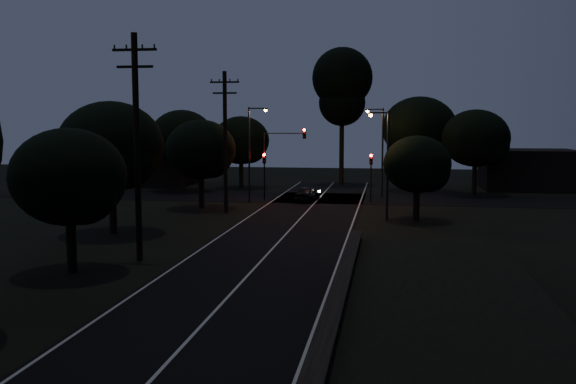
% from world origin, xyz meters
% --- Properties ---
extents(road_surface, '(60.00, 70.00, 0.03)m').
position_xyz_m(road_surface, '(0.00, 31.12, 0.01)').
color(road_surface, black).
rests_on(road_surface, ground).
extents(retaining_wall, '(6.93, 26.00, 1.60)m').
position_xyz_m(retaining_wall, '(7.74, 3.00, 0.62)').
color(retaining_wall, black).
rests_on(retaining_wall, ground).
extents(utility_pole_mid, '(2.20, 0.30, 11.00)m').
position_xyz_m(utility_pole_mid, '(-6.00, 15.00, 5.74)').
color(utility_pole_mid, black).
rests_on(utility_pole_mid, ground).
extents(utility_pole_far, '(2.20, 0.30, 10.50)m').
position_xyz_m(utility_pole_far, '(-6.00, 32.00, 5.48)').
color(utility_pole_far, black).
rests_on(utility_pole_far, ground).
extents(tree_left_b, '(5.13, 5.13, 6.52)m').
position_xyz_m(tree_left_b, '(-7.82, 11.90, 4.23)').
color(tree_left_b, black).
rests_on(tree_left_b, ground).
extents(tree_left_c, '(6.36, 6.36, 8.03)m').
position_xyz_m(tree_left_c, '(-10.27, 21.87, 5.19)').
color(tree_left_c, black).
rests_on(tree_left_c, ground).
extents(tree_left_d, '(5.49, 5.49, 6.97)m').
position_xyz_m(tree_left_d, '(-8.31, 33.89, 4.51)').
color(tree_left_d, black).
rests_on(tree_left_d, ground).
extents(tree_far_nw, '(5.82, 5.82, 7.37)m').
position_xyz_m(tree_far_nw, '(-8.79, 49.88, 4.77)').
color(tree_far_nw, black).
rests_on(tree_far_nw, ground).
extents(tree_far_w, '(6.24, 6.24, 7.96)m').
position_xyz_m(tree_far_w, '(-13.78, 45.87, 5.17)').
color(tree_far_w, black).
rests_on(tree_far_w, ground).
extents(tree_far_ne, '(7.33, 7.33, 9.27)m').
position_xyz_m(tree_far_ne, '(9.26, 49.85, 6.00)').
color(tree_far_ne, black).
rests_on(tree_far_ne, ground).
extents(tree_far_e, '(6.26, 6.26, 7.94)m').
position_xyz_m(tree_far_e, '(14.22, 46.87, 5.15)').
color(tree_far_e, black).
rests_on(tree_far_e, ground).
extents(tree_right_a, '(4.61, 4.61, 5.86)m').
position_xyz_m(tree_right_a, '(8.16, 29.91, 3.80)').
color(tree_right_a, black).
rests_on(tree_right_a, ground).
extents(tall_pine, '(6.48, 6.48, 14.73)m').
position_xyz_m(tall_pine, '(1.00, 55.00, 10.62)').
color(tall_pine, black).
rests_on(tall_pine, ground).
extents(building_left, '(10.00, 8.00, 4.40)m').
position_xyz_m(building_left, '(-20.00, 52.00, 2.20)').
color(building_left, black).
rests_on(building_left, ground).
extents(building_right, '(9.00, 7.00, 4.00)m').
position_xyz_m(building_right, '(20.00, 53.00, 2.00)').
color(building_right, black).
rests_on(building_right, ground).
extents(signal_left, '(0.28, 0.35, 4.10)m').
position_xyz_m(signal_left, '(-4.60, 39.99, 2.84)').
color(signal_left, black).
rests_on(signal_left, ground).
extents(signal_right, '(0.28, 0.35, 4.10)m').
position_xyz_m(signal_right, '(4.60, 39.99, 2.84)').
color(signal_right, black).
rests_on(signal_right, ground).
extents(signal_mast, '(3.70, 0.35, 6.25)m').
position_xyz_m(signal_mast, '(-2.91, 39.99, 4.34)').
color(signal_mast, black).
rests_on(signal_mast, ground).
extents(streetlight_a, '(1.66, 0.26, 8.00)m').
position_xyz_m(streetlight_a, '(-5.31, 38.00, 4.64)').
color(streetlight_a, black).
rests_on(streetlight_a, ground).
extents(streetlight_b, '(1.66, 0.26, 8.00)m').
position_xyz_m(streetlight_b, '(5.31, 44.00, 4.64)').
color(streetlight_b, black).
rests_on(streetlight_b, ground).
extents(streetlight_c, '(1.46, 0.26, 7.50)m').
position_xyz_m(streetlight_c, '(5.83, 30.00, 4.35)').
color(streetlight_c, black).
rests_on(streetlight_c, ground).
extents(car, '(2.08, 4.05, 1.32)m').
position_xyz_m(car, '(-0.79, 39.57, 0.66)').
color(car, black).
rests_on(car, ground).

